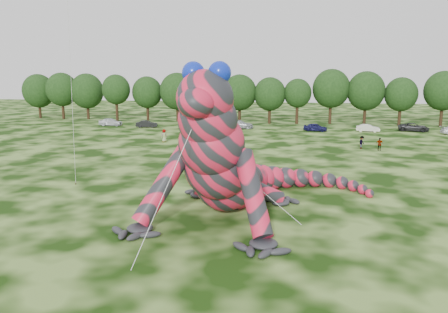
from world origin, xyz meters
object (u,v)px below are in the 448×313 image
Objects in this scene: tree_0 at (39,96)px; tree_2 at (87,96)px; tree_13 at (443,99)px; car_4 at (315,127)px; car_6 at (414,127)px; inflatable_gecko at (232,137)px; tree_10 at (331,97)px; tree_8 at (270,101)px; car_0 at (111,122)px; tree_1 at (62,96)px; tree_5 at (177,97)px; tree_3 at (116,98)px; car_3 at (239,124)px; spectator_1 at (219,150)px; spectator_4 at (164,136)px; tree_11 at (366,98)px; tree_4 at (147,98)px; tree_6 at (202,98)px; tree_9 at (297,101)px; car_2 at (194,123)px; car_1 at (147,124)px; spectator_2 at (362,142)px; spectator_3 at (379,144)px; tree_12 at (401,102)px; car_5 at (368,128)px; tree_7 at (240,99)px.

tree_2 is (11.54, -0.47, 0.07)m from tree_0.
tree_13 reaches higher than tree_2.
car_6 reaches higher than car_4.
tree_10 is (10.60, 56.23, 0.01)m from inflatable_gecko.
tree_8 is 2.07× the size of car_0.
tree_1 reaches higher than tree_5.
car_3 is (26.74, -8.52, -3.99)m from tree_3.
tree_1 is 54.53m from spectator_1.
tree_5 is 28.08m from spectator_4.
spectator_4 is 1.14× the size of spectator_1.
tree_11 is 2.01× the size of car_6.
tree_4 is 43.00m from spectator_1.
tree_6 is 18.64m from tree_9.
tree_0 is at bearing -5.40° from spectator_1.
spectator_4 is at bearing -139.19° from tree_11.
car_0 is 15.98m from car_2.
tree_13 reaches higher than spectator_4.
tree_6 is 1.89× the size of car_6.
tree_4 is 30.74m from tree_9.
car_1 is (-21.44, -10.12, -3.84)m from tree_8.
tree_6 is at bearing -175.66° from tree_10.
spectator_3 is at bearing -82.32° from spectator_2.
spectator_3 reaches higher than car_1.
spectator_3 is (7.44, -17.67, 0.14)m from car_4.
tree_12 reaches higher than car_5.
car_1 is (-2.53, -11.57, -4.27)m from tree_5.
tree_1 is 1.04× the size of tree_3.
tree_7 reaches higher than car_2.
tree_0 is 18.97m from tree_3.
car_0 is at bearing 71.56° from car_1.
tree_1 is 62.14m from tree_11.
inflatable_gecko is 76.64m from tree_0.
spectator_3 is (-8.28, -28.48, -3.67)m from tree_12.
tree_11 reaches higher than spectator_3.
tree_9 reaches higher than car_0.
tree_10 is 1.95× the size of car_2.
car_1 is at bearing 103.16° from car_6.
tree_9 is 36.70m from spectator_1.
car_0 is 24.26m from car_3.
tree_12 is 46.03m from spectator_4.
car_2 is 30.26m from car_5.
tree_0 is 0.97× the size of tree_5.
car_6 is 2.98× the size of spectator_2.
tree_0 is 5.88× the size of spectator_1.
tree_6 is at bearing -178.71° from tree_8.
spectator_3 reaches higher than car_6.
tree_8 is 35.46m from spectator_1.
tree_7 is 1.06× the size of tree_8.
tree_12 is at bearing 11.91° from spectator_2.
tree_0 is 72.86m from spectator_3.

